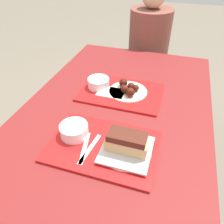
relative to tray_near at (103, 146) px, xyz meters
name	(u,v)px	position (x,y,z in m)	size (l,w,h in m)	color
ground_plane	(113,193)	(-0.02, 0.23, -0.73)	(12.00, 12.00, 0.00)	#706656
picnic_table	(114,126)	(-0.02, 0.23, -0.09)	(0.93, 1.56, 0.72)	maroon
picnic_bench_far	(145,78)	(-0.02, 1.23, -0.35)	(0.88, 0.28, 0.44)	maroon
tray_near	(103,146)	(0.00, 0.00, 0.00)	(0.44, 0.31, 0.01)	red
tray_far	(121,92)	(-0.04, 0.41, 0.00)	(0.44, 0.31, 0.01)	red
bowl_coleslaw_near	(74,130)	(-0.13, 0.02, 0.04)	(0.12, 0.12, 0.05)	white
brisket_sandwich_plate	(127,145)	(0.10, -0.01, 0.04)	(0.20, 0.20, 0.10)	beige
plastic_fork_near	(85,148)	(-0.06, -0.04, 0.01)	(0.05, 0.17, 0.00)	white
plastic_knife_near	(90,149)	(-0.04, -0.04, 0.01)	(0.04, 0.17, 0.00)	white
condiment_packet	(112,134)	(0.02, 0.07, 0.01)	(0.04, 0.03, 0.01)	#A59E93
bowl_coleslaw_far	(99,82)	(-0.17, 0.41, 0.04)	(0.12, 0.12, 0.05)	white
wings_plate_far	(128,89)	(0.00, 0.41, 0.02)	(0.21, 0.21, 0.06)	beige
napkin_far	(111,93)	(-0.08, 0.37, 0.01)	(0.15, 0.10, 0.01)	white
person_seated_across	(149,39)	(-0.03, 1.23, 0.01)	(0.33, 0.33, 0.71)	brown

